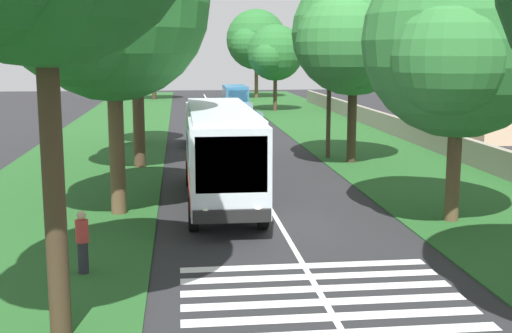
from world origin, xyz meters
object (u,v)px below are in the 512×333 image
at_px(roadside_tree_right_2, 274,54).
at_px(roadside_tree_right_1, 255,41).
at_px(coach_bus, 220,149).
at_px(utility_pole, 329,86).
at_px(trailing_minibus_0, 235,96).
at_px(trailing_car_1, 251,123).
at_px(trailing_car_2, 242,112).
at_px(roadside_tree_left_4, 135,57).
at_px(roadside_tree_right_4, 455,45).
at_px(pedestrian, 82,241).
at_px(roadside_building, 499,87).
at_px(roadside_tree_left_3, 130,5).
at_px(trailing_car_0, 201,135).
at_px(roadside_tree_right_0, 350,37).
at_px(roadside_tree_left_2, 152,47).
at_px(roadside_tree_left_1, 107,10).

bearing_deg(roadside_tree_right_2, roadside_tree_right_1, -0.70).
height_order(coach_bus, utility_pole, utility_pole).
relative_size(trailing_minibus_0, utility_pole, 0.79).
xyz_separation_m(coach_bus, trailing_car_1, (23.18, -3.64, -1.48)).
relative_size(trailing_car_2, roadside_tree_left_4, 0.55).
bearing_deg(trailing_minibus_0, roadside_tree_right_2, -79.18).
height_order(roadside_tree_right_4, pedestrian, roadside_tree_right_4).
distance_m(roadside_tree_right_2, roadside_building, 24.25).
height_order(roadside_tree_left_3, utility_pole, roadside_tree_left_3).
xyz_separation_m(trailing_car_0, roadside_tree_right_0, (-7.53, -7.45, 5.88)).
relative_size(roadside_tree_left_2, roadside_tree_right_2, 1.11).
xyz_separation_m(roadside_tree_right_1, roadside_tree_right_2, (-18.64, 0.23, -1.56)).
height_order(roadside_tree_left_3, roadside_building, roadside_tree_left_3).
bearing_deg(trailing_car_0, roadside_tree_left_2, 6.33).
bearing_deg(trailing_car_0, roadside_tree_left_3, 154.63).
distance_m(roadside_tree_left_2, pedestrian, 65.31).
xyz_separation_m(trailing_car_1, roadside_tree_left_3, (-14.50, 7.48, 7.42)).
xyz_separation_m(roadside_tree_right_1, pedestrian, (-66.71, 12.11, -6.20)).
xyz_separation_m(trailing_car_0, roadside_tree_right_2, (23.72, -7.94, 4.89)).
bearing_deg(roadside_tree_left_4, trailing_car_0, -106.55).
bearing_deg(roadside_tree_left_3, roadside_tree_right_0, -89.27).
bearing_deg(roadside_tree_left_4, trailing_car_1, -54.39).
relative_size(trailing_car_1, roadside_tree_left_1, 0.40).
relative_size(roadside_tree_right_0, utility_pole, 1.31).
bearing_deg(roadside_tree_left_1, roadside_tree_right_4, -101.95).
distance_m(roadside_tree_left_1, roadside_tree_right_1, 61.05).
relative_size(roadside_tree_right_0, roadside_building, 0.78).
bearing_deg(roadside_tree_right_2, roadside_tree_left_4, 152.01).
bearing_deg(pedestrian, roadside_tree_left_2, 0.51).
distance_m(roadside_tree_right_0, roadside_tree_right_4, 12.47).
height_order(trailing_car_2, roadside_building, roadside_building).
bearing_deg(trailing_car_0, roadside_tree_right_0, -135.30).
relative_size(roadside_tree_left_4, roadside_tree_right_2, 0.93).
bearing_deg(roadside_tree_left_4, pedestrian, -179.79).
bearing_deg(trailing_car_1, roadside_tree_left_1, 162.65).
xyz_separation_m(coach_bus, pedestrian, (-8.01, 4.14, -1.24)).
bearing_deg(roadside_building, coach_bus, 133.42).
distance_m(trailing_car_2, roadside_tree_left_3, 25.86).
height_order(roadside_tree_right_0, roadside_tree_right_4, roadside_tree_right_0).
relative_size(coach_bus, roadside_tree_left_4, 1.43).
distance_m(roadside_tree_left_2, utility_pole, 48.07).
bearing_deg(roadside_tree_right_1, trailing_car_2, 171.22).
xyz_separation_m(trailing_car_1, pedestrian, (-31.19, 7.78, 0.24)).
height_order(roadside_tree_left_3, roadside_tree_right_2, roadside_tree_left_3).
bearing_deg(coach_bus, roadside_tree_left_1, 106.43).
height_order(trailing_minibus_0, roadside_tree_right_2, roadside_tree_right_2).
distance_m(roadside_tree_left_3, utility_pole, 11.33).
height_order(trailing_car_0, roadside_tree_left_3, roadside_tree_left_3).
height_order(roadside_tree_left_1, roadside_building, roadside_tree_left_1).
bearing_deg(roadside_tree_left_2, roadside_tree_right_1, -82.69).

